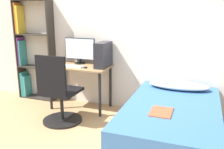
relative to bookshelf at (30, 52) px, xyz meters
name	(u,v)px	position (x,y,z in m)	size (l,w,h in m)	color
ground_plane	(74,149)	(1.65, -1.39, -0.87)	(14.00, 14.00, 0.00)	tan
wall_back	(116,34)	(1.65, 0.14, 0.38)	(8.00, 0.05, 2.50)	silver
desk	(80,73)	(1.13, -0.17, -0.26)	(0.99, 0.56, 0.74)	#997047
bookshelf	(30,52)	(0.00, 0.00, 0.00)	(0.73, 0.23, 1.81)	#2D2823
office_chair	(59,98)	(1.11, -0.83, -0.48)	(0.59, 0.59, 1.04)	black
bed	(171,124)	(2.72, -0.84, -0.62)	(1.14, 1.91, 0.50)	#4C3D2D
pillow	(179,85)	(2.72, -0.15, -0.31)	(0.87, 0.36, 0.11)	#B2B7C6
magazine	(161,112)	(2.63, -1.12, -0.36)	(0.24, 0.32, 0.01)	#B24C2D
monitor	(80,50)	(1.04, 0.01, 0.10)	(0.56, 0.19, 0.44)	black
keyboard	(73,66)	(1.05, -0.28, -0.13)	(0.36, 0.13, 0.02)	silver
pc_tower	(103,55)	(1.52, -0.11, 0.06)	(0.17, 0.41, 0.40)	#232328
mouse	(85,67)	(1.28, -0.28, -0.13)	(0.06, 0.09, 0.02)	black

